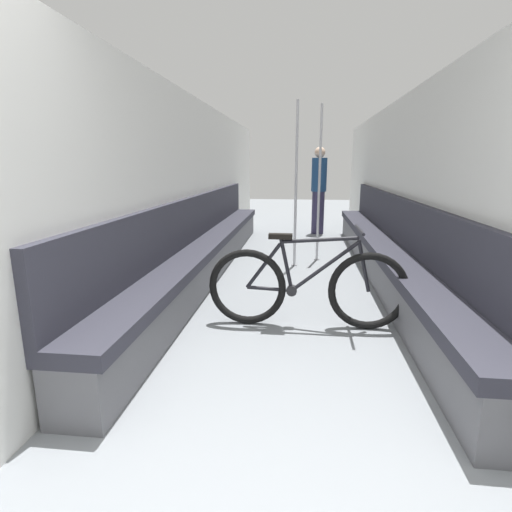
{
  "coord_description": "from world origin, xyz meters",
  "views": [
    {
      "loc": [
        0.08,
        -1.02,
        1.39
      ],
      "look_at": [
        -0.44,
        3.49,
        0.34
      ],
      "focal_mm": 28.0,
      "sensor_mm": 36.0,
      "label": 1
    }
  ],
  "objects_px": {
    "bench_seat_row_right": "(386,252)",
    "passenger_standing": "(319,190)",
    "bench_seat_row_left": "(207,248)",
    "bicycle": "(307,287)",
    "grab_pole_near": "(319,187)",
    "grab_pole_far": "(296,188)"
  },
  "relations": [
    {
      "from": "grab_pole_far",
      "to": "grab_pole_near",
      "type": "bearing_deg",
      "value": 49.92
    },
    {
      "from": "grab_pole_near",
      "to": "passenger_standing",
      "type": "distance_m",
      "value": 2.32
    },
    {
      "from": "bench_seat_row_right",
      "to": "grab_pole_far",
      "type": "bearing_deg",
      "value": 155.92
    },
    {
      "from": "bench_seat_row_left",
      "to": "bench_seat_row_right",
      "type": "height_order",
      "value": "same"
    },
    {
      "from": "bench_seat_row_right",
      "to": "passenger_standing",
      "type": "relative_size",
      "value": 3.78
    },
    {
      "from": "grab_pole_far",
      "to": "bench_seat_row_right",
      "type": "bearing_deg",
      "value": -24.08
    },
    {
      "from": "grab_pole_near",
      "to": "grab_pole_far",
      "type": "bearing_deg",
      "value": -130.08
    },
    {
      "from": "bicycle",
      "to": "grab_pole_near",
      "type": "distance_m",
      "value": 2.62
    },
    {
      "from": "bench_seat_row_right",
      "to": "bicycle",
      "type": "relative_size",
      "value": 3.78
    },
    {
      "from": "bench_seat_row_right",
      "to": "passenger_standing",
      "type": "distance_m",
      "value": 3.33
    },
    {
      "from": "bicycle",
      "to": "grab_pole_near",
      "type": "height_order",
      "value": "grab_pole_near"
    },
    {
      "from": "bench_seat_row_right",
      "to": "grab_pole_near",
      "type": "xyz_separation_m",
      "value": [
        -0.8,
        0.89,
        0.74
      ]
    },
    {
      "from": "bench_seat_row_right",
      "to": "grab_pole_near",
      "type": "bearing_deg",
      "value": 132.08
    },
    {
      "from": "bicycle",
      "to": "passenger_standing",
      "type": "distance_m",
      "value": 4.87
    },
    {
      "from": "bench_seat_row_left",
      "to": "bicycle",
      "type": "xyz_separation_m",
      "value": [
        1.26,
        -1.63,
        0.03
      ]
    },
    {
      "from": "grab_pole_far",
      "to": "passenger_standing",
      "type": "relative_size",
      "value": 1.28
    },
    {
      "from": "grab_pole_near",
      "to": "grab_pole_far",
      "type": "distance_m",
      "value": 0.5
    },
    {
      "from": "bench_seat_row_left",
      "to": "bicycle",
      "type": "bearing_deg",
      "value": -52.32
    },
    {
      "from": "bench_seat_row_left",
      "to": "bench_seat_row_right",
      "type": "xyz_separation_m",
      "value": [
        2.24,
        0.0,
        0.0
      ]
    },
    {
      "from": "bench_seat_row_right",
      "to": "grab_pole_far",
      "type": "relative_size",
      "value": 2.95
    },
    {
      "from": "bench_seat_row_left",
      "to": "passenger_standing",
      "type": "relative_size",
      "value": 3.78
    },
    {
      "from": "bench_seat_row_left",
      "to": "bicycle",
      "type": "relative_size",
      "value": 3.78
    }
  ]
}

